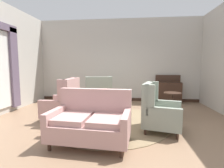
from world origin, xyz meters
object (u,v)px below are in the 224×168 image
Objects in this scene: coffee_table at (104,107)px; armchair_near_sideboard at (99,95)px; armchair_near_window at (158,111)px; porcelain_vase at (104,98)px; armchair_back_corner at (64,103)px; side_table at (172,103)px; sideboard at (168,91)px; settee at (91,122)px.

coffee_table is 1.35m from armchair_near_sideboard.
armchair_near_window is at bearing -20.43° from coffee_table.
armchair_near_window reaches higher than coffee_table.
armchair_back_corner is (-1.08, 0.03, -0.15)m from porcelain_vase.
armchair_near_sideboard is at bearing 161.40° from side_table.
settee is at bearing -120.27° from sideboard.
coffee_table is at bearing 114.66° from porcelain_vase.
armchair_back_corner reaches higher than porcelain_vase.
armchair_near_sideboard is 1.03× the size of armchair_near_window.
coffee_table is 0.24m from porcelain_vase.
armchair_back_corner reaches higher than sideboard.
coffee_table is 3.28m from sideboard.
settee is at bearing 133.52° from armchair_near_window.
porcelain_vase is 1.38m from armchair_near_sideboard.
settee is at bearing 83.55° from armchair_near_sideboard.
armchair_near_window is at bearing -19.83° from porcelain_vase.
sideboard is (0.31, 1.94, 0.05)m from side_table.
armchair_near_window is (1.29, -0.48, 0.07)m from coffee_table.
settee is 2.56m from armchair_near_sideboard.
side_table is (2.90, 0.54, -0.04)m from armchair_back_corner.
sideboard reaches higher than settee.
sideboard is (2.12, 2.51, -0.14)m from porcelain_vase.
settee is (-0.05, -1.24, 0.03)m from coffee_table.
settee is 1.62m from armchair_back_corner.
sideboard is at bearing 80.98° from side_table.
settee is 1.40× the size of armchair_near_window.
armchair_near_window is 0.95× the size of armchair_back_corner.
sideboard is (2.52, 1.20, 0.02)m from armchair_near_sideboard.
coffee_table is 0.74× the size of armchair_near_window.
armchair_back_corner is at bearing 92.19° from armchair_near_window.
coffee_table is 1.11× the size of side_table.
porcelain_vase is 1.91m from side_table.
armchair_near_window is at bearing -105.80° from sideboard.
side_table is 0.65× the size of sideboard.
coffee_table is 0.72× the size of sideboard.
armchair_near_window reaches higher than porcelain_vase.
coffee_table is 1.91m from side_table.
side_table is at bearing -13.53° from armchair_near_window.
armchair_back_corner is at bearing -169.43° from side_table.
coffee_table is 1.08m from armchair_back_corner.
side_table is at bearing 16.71° from coffee_table.
porcelain_vase is at bearing -130.27° from sideboard.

